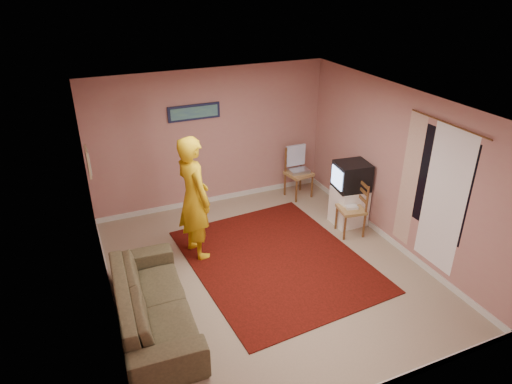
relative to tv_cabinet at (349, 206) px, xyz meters
name	(u,v)px	position (x,y,z in m)	size (l,w,h in m)	color
ground	(266,270)	(-1.95, -0.73, -0.34)	(5.00, 5.00, 0.00)	tan
wall_back	(211,139)	(-1.95, 1.77, 0.96)	(4.50, 0.02, 2.60)	#AA7A6F
wall_front	(376,303)	(-1.95, -3.23, 0.96)	(4.50, 0.02, 2.60)	#AA7A6F
wall_left	(101,227)	(-4.20, -0.73, 0.96)	(0.02, 5.00, 2.60)	#AA7A6F
wall_right	(396,169)	(0.30, -0.73, 0.96)	(0.02, 5.00, 2.60)	#AA7A6F
ceiling	(268,104)	(-1.95, -0.73, 2.26)	(4.50, 5.00, 0.02)	silver
baseboard_back	(214,199)	(-1.95, 1.76, -0.29)	(4.50, 0.02, 0.10)	silver
baseboard_left	(116,306)	(-4.19, -0.73, -0.29)	(0.02, 5.00, 0.10)	silver
baseboard_right	(386,236)	(0.29, -0.73, -0.29)	(0.02, 5.00, 0.10)	silver
window	(439,183)	(0.29, -1.63, 1.11)	(0.01, 1.10, 1.50)	black
curtain_sheer	(444,200)	(0.28, -1.78, 0.91)	(0.01, 0.75, 2.10)	white
curtain_floral	(409,181)	(0.26, -1.08, 0.91)	(0.01, 0.35, 2.10)	beige
curtain_rod	(449,124)	(0.25, -1.63, 1.98)	(0.02, 0.02, 1.40)	brown
picture_back	(194,112)	(-2.25, 1.73, 1.51)	(0.95, 0.04, 0.28)	#141939
picture_left	(88,162)	(-4.17, 0.87, 1.21)	(0.04, 0.38, 0.42)	#C1B584
area_rug	(276,260)	(-1.71, -0.56, -0.34)	(2.49, 3.11, 0.02)	black
tv_cabinet	(349,206)	(0.00, 0.00, 0.00)	(0.54, 0.49, 0.69)	white
crt_tv	(352,176)	(-0.01, 0.00, 0.58)	(0.62, 0.56, 0.48)	black
chair_a	(299,168)	(-0.32, 1.30, 0.28)	(0.53, 0.51, 0.55)	tan
dvd_player	(299,171)	(-0.32, 1.30, 0.21)	(0.38, 0.27, 0.07)	#BABABF
blue_throw	(296,155)	(-0.32, 1.47, 0.48)	(0.40, 0.05, 0.42)	#8BA9E4
chair_b	(352,203)	(-0.17, -0.31, 0.24)	(0.48, 0.50, 0.52)	tan
game_console	(352,207)	(-0.17, -0.31, 0.17)	(0.20, 0.14, 0.04)	silver
sofa	(153,302)	(-3.75, -1.20, -0.01)	(2.27, 0.89, 0.66)	brown
person	(194,198)	(-2.78, 0.14, 0.65)	(0.73, 0.48, 2.00)	yellow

